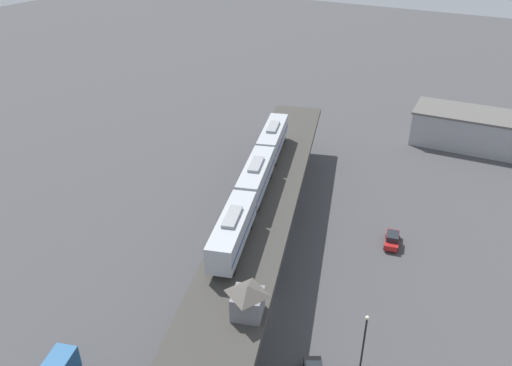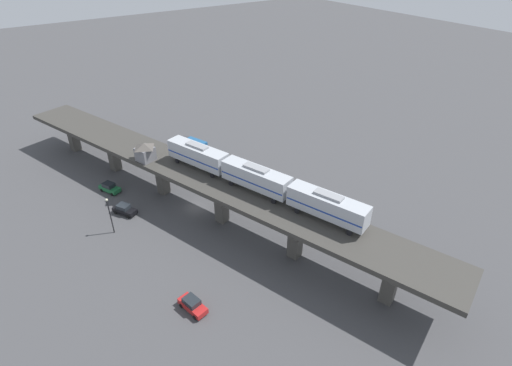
{
  "view_description": "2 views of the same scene",
  "coord_description": "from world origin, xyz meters",
  "px_view_note": "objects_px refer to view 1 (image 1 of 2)",
  "views": [
    {
      "loc": [
        23.24,
        -37.66,
        41.65
      ],
      "look_at": [
        -5.38,
        11.8,
        9.55
      ],
      "focal_mm": 35.0,
      "sensor_mm": 36.0,
      "label": 1
    },
    {
      "loc": [
        25.17,
        55.54,
        43.44
      ],
      "look_at": [
        -5.38,
        11.8,
        9.55
      ],
      "focal_mm": 28.0,
      "sensor_mm": 36.0,
      "label": 2
    }
  ],
  "objects_px": {
    "subway_train": "(256,176)",
    "warehouse_building": "(490,132)",
    "signal_hut": "(248,299)",
    "street_lamp": "(364,337)",
    "street_car_red": "(392,239)"
  },
  "relations": [
    {
      "from": "street_lamp",
      "to": "street_car_red",
      "type": "bearing_deg",
      "value": 98.72
    },
    {
      "from": "subway_train",
      "to": "warehouse_building",
      "type": "distance_m",
      "value": 54.92
    },
    {
      "from": "signal_hut",
      "to": "subway_train",
      "type": "bearing_deg",
      "value": 118.07
    },
    {
      "from": "signal_hut",
      "to": "street_lamp",
      "type": "xyz_separation_m",
      "value": [
        9.56,
        6.51,
        -5.74
      ]
    },
    {
      "from": "signal_hut",
      "to": "street_lamp",
      "type": "bearing_deg",
      "value": 34.23
    },
    {
      "from": "street_lamp",
      "to": "warehouse_building",
      "type": "distance_m",
      "value": 62.56
    },
    {
      "from": "subway_train",
      "to": "warehouse_building",
      "type": "relative_size",
      "value": 1.24
    },
    {
      "from": "street_car_red",
      "to": "street_lamp",
      "type": "bearing_deg",
      "value": -81.28
    },
    {
      "from": "warehouse_building",
      "to": "subway_train",
      "type": "bearing_deg",
      "value": -115.38
    },
    {
      "from": "subway_train",
      "to": "signal_hut",
      "type": "height_order",
      "value": "subway_train"
    },
    {
      "from": "subway_train",
      "to": "warehouse_building",
      "type": "bearing_deg",
      "value": 64.62
    },
    {
      "from": "subway_train",
      "to": "street_lamp",
      "type": "distance_m",
      "value": 24.96
    },
    {
      "from": "subway_train",
      "to": "signal_hut",
      "type": "distance_m",
      "value": 22.44
    },
    {
      "from": "street_lamp",
      "to": "warehouse_building",
      "type": "relative_size",
      "value": 0.24
    },
    {
      "from": "street_lamp",
      "to": "warehouse_building",
      "type": "xyz_separation_m",
      "value": [
        3.22,
        62.47,
        -0.7
      ]
    }
  ]
}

